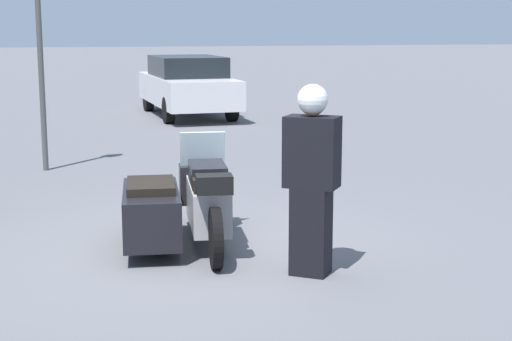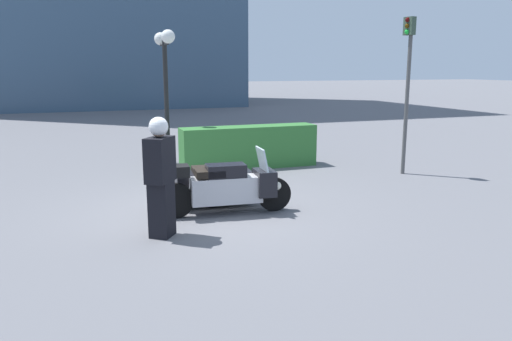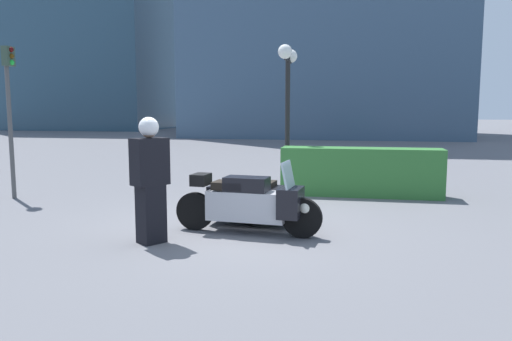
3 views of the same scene
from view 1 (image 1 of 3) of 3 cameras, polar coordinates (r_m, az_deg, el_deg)
ground_plane at (r=8.14m, az=-5.76°, el=-6.09°), size 160.00×160.00×0.00m
police_motorcycle at (r=8.40m, az=-5.77°, el=-2.40°), size 2.32×1.30×1.14m
officer_rider at (r=7.29m, az=4.07°, el=-0.36°), size 0.52×0.57×1.80m
traffic_light_near at (r=12.96m, az=-15.51°, el=10.30°), size 0.22×0.28×3.61m
parked_car_background at (r=20.44m, az=-5.01°, el=6.24°), size 4.81×2.05×1.54m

